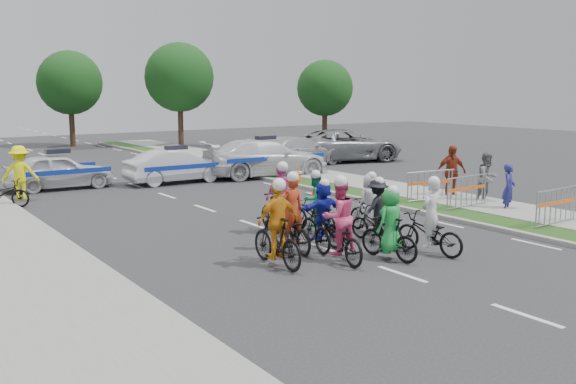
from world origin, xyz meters
TOP-DOWN VIEW (x-y plane):
  - ground at (0.00, 0.00)m, footprint 90.00×90.00m
  - curb_right at (5.10, 5.00)m, footprint 0.20×60.00m
  - grass_strip at (5.80, 5.00)m, footprint 1.20×60.00m
  - sidewalk_right at (7.60, 5.00)m, footprint 2.40×60.00m
  - sidewalk_left at (-6.50, 5.00)m, footprint 3.00×60.00m
  - rider_0 at (1.72, 0.88)m, footprint 0.91×1.90m
  - rider_1 at (0.61, 1.04)m, footprint 0.77×1.68m
  - rider_2 at (-0.46, 1.57)m, footprint 0.88×1.99m
  - rider_3 at (-1.81, 1.99)m, footprint 0.99×1.87m
  - rider_4 at (1.49, 2.45)m, footprint 0.99×1.70m
  - rider_5 at (0.17, 2.96)m, footprint 1.35×1.61m
  - rider_6 at (-0.78, 2.96)m, footprint 0.88×1.96m
  - rider_7 at (2.04, 3.35)m, footprint 0.72×1.61m
  - rider_8 at (0.85, 4.23)m, footprint 0.77×1.73m
  - rider_9 at (0.04, 4.61)m, footprint 0.99×1.87m
  - police_car_0 at (-2.75, 15.84)m, footprint 4.12×1.80m
  - police_car_1 at (1.69, 14.78)m, footprint 4.17×1.48m
  - police_car_2 at (5.72, 14.30)m, footprint 5.96×3.21m
  - civilian_sedan at (9.10, 16.74)m, footprint 5.36×2.70m
  - civilian_suv at (12.40, 16.94)m, footprint 6.63×4.20m
  - spectator_0 at (7.63, 3.11)m, footprint 0.65×0.56m
  - spectator_1 at (8.21, 4.40)m, footprint 0.87×0.69m
  - spectator_2 at (8.02, 5.81)m, footprint 1.20×0.81m
  - marshal_hiviz at (-4.51, 14.10)m, footprint 1.40×1.11m
  - barrier_0 at (6.70, 0.85)m, footprint 2.02×0.59m
  - barrier_1 at (6.70, 3.98)m, footprint 2.02×0.61m
  - barrier_2 at (6.70, 5.53)m, footprint 2.04×0.72m
  - cone_0 at (4.56, 9.06)m, footprint 0.40×0.40m
  - cone_1 at (5.75, 11.86)m, footprint 0.40×0.40m
  - parked_bike at (-5.32, 12.96)m, footprint 1.79×1.53m
  - tree_1 at (9.00, 30.00)m, footprint 4.55×4.55m
  - tree_2 at (18.00, 26.00)m, footprint 3.85×3.85m
  - tree_4 at (3.00, 34.00)m, footprint 4.20×4.20m

SIDE VIEW (x-z plane):
  - ground at x=0.00m, z-range 0.00..0.00m
  - grass_strip at x=5.80m, z-range 0.00..0.11m
  - curb_right at x=5.10m, z-range 0.00..0.12m
  - sidewalk_right at x=7.60m, z-range 0.00..0.13m
  - sidewalk_left at x=-6.50m, z-range 0.00..0.13m
  - cone_0 at x=4.56m, z-range -0.01..0.69m
  - cone_1 at x=5.75m, z-range -0.01..0.69m
  - parked_bike at x=-5.32m, z-range 0.00..0.92m
  - barrier_0 at x=6.70m, z-range 0.00..1.12m
  - barrier_1 at x=6.70m, z-range 0.00..1.12m
  - barrier_2 at x=6.70m, z-range 0.00..1.12m
  - rider_0 at x=1.72m, z-range -0.31..1.54m
  - rider_6 at x=-0.78m, z-range -0.33..1.60m
  - rider_8 at x=0.85m, z-range -0.21..1.50m
  - rider_4 at x=1.49m, z-range -0.18..1.50m
  - rider_7 at x=2.04m, z-range -0.18..1.50m
  - rider_1 at x=0.61m, z-range -0.19..1.54m
  - police_car_1 at x=1.69m, z-range 0.00..1.37m
  - police_car_0 at x=-2.75m, z-range 0.00..1.38m
  - rider_5 at x=0.17m, z-range -0.12..1.56m
  - rider_2 at x=-0.46m, z-range -0.26..1.71m
  - civilian_sedan at x=9.10m, z-range 0.00..1.49m
  - rider_9 at x=0.04m, z-range -0.23..1.73m
  - rider_3 at x=-1.81m, z-range -0.23..1.73m
  - spectator_0 at x=7.63m, z-range 0.00..1.52m
  - police_car_2 at x=5.72m, z-range 0.00..1.64m
  - civilian_suv at x=12.40m, z-range 0.00..1.71m
  - spectator_1 at x=8.21m, z-range 0.00..1.75m
  - marshal_hiviz at x=-4.51m, z-range 0.00..1.89m
  - spectator_2 at x=8.02m, z-range 0.00..1.89m
  - tree_2 at x=18.00m, z-range 0.95..6.72m
  - tree_4 at x=3.00m, z-range 1.04..7.34m
  - tree_1 at x=9.00m, z-range 1.12..7.95m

